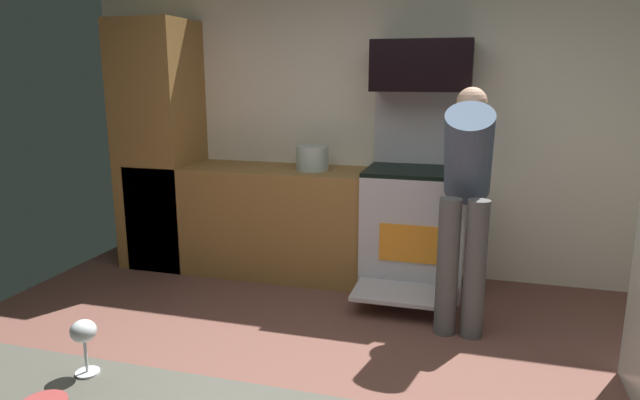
% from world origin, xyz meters
% --- Properties ---
extents(wall_back, '(5.20, 0.12, 2.60)m').
position_xyz_m(wall_back, '(0.00, 2.34, 1.30)').
color(wall_back, silver).
rests_on(wall_back, ground).
extents(lower_cabinet_run, '(2.40, 0.60, 0.90)m').
position_xyz_m(lower_cabinet_run, '(-0.90, 1.98, 0.45)').
color(lower_cabinet_run, olive).
rests_on(lower_cabinet_run, ground).
extents(cabinet_column, '(0.60, 0.60, 2.10)m').
position_xyz_m(cabinet_column, '(-1.90, 1.98, 1.05)').
color(cabinet_column, olive).
rests_on(cabinet_column, ground).
extents(oven_range, '(0.76, 1.05, 1.53)m').
position_xyz_m(oven_range, '(0.32, 1.97, 0.51)').
color(oven_range, '#BBB9C0').
rests_on(oven_range, ground).
extents(microwave, '(0.74, 0.38, 0.38)m').
position_xyz_m(microwave, '(0.32, 2.06, 1.72)').
color(microwave, black).
rests_on(microwave, oven_range).
extents(person_cook, '(0.31, 0.61, 1.57)m').
position_xyz_m(person_cook, '(0.70, 1.32, 0.93)').
color(person_cook, '#545454').
rests_on(person_cook, ground).
extents(wine_glass_extra, '(0.07, 0.07, 0.15)m').
position_xyz_m(wine_glass_extra, '(-0.19, -1.17, 1.01)').
color(wine_glass_extra, silver).
rests_on(wine_glass_extra, counter_island).
extents(stock_pot, '(0.26, 0.26, 0.19)m').
position_xyz_m(stock_pot, '(-0.52, 1.98, 1.00)').
color(stock_pot, '#AEBEB7').
rests_on(stock_pot, lower_cabinet_run).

